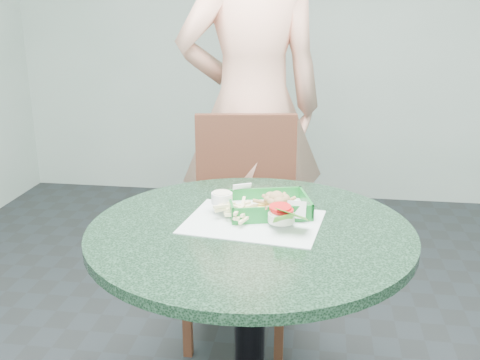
# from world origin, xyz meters

# --- Properties ---
(cafe_table) EXTENTS (0.93, 0.93, 0.75)m
(cafe_table) POSITION_xyz_m (0.00, 0.00, 0.58)
(cafe_table) COLOR black
(cafe_table) RESTS_ON floor
(dining_chair) EXTENTS (0.43, 0.43, 0.93)m
(dining_chair) POSITION_xyz_m (-0.12, 0.72, 0.53)
(dining_chair) COLOR #2F1F14
(dining_chair) RESTS_ON floor
(diner_person) EXTENTS (0.94, 0.76, 2.25)m
(diner_person) POSITION_xyz_m (-0.12, 1.01, 1.12)
(diner_person) COLOR #F6B295
(diner_person) RESTS_ON floor
(placemat) EXTENTS (0.42, 0.34, 0.00)m
(placemat) POSITION_xyz_m (0.00, 0.04, 0.75)
(placemat) COLOR silver
(placemat) RESTS_ON cafe_table
(food_basket) EXTENTS (0.24, 0.17, 0.05)m
(food_basket) POSITION_xyz_m (0.04, 0.12, 0.77)
(food_basket) COLOR #137027
(food_basket) RESTS_ON placemat
(crab_sandwich) EXTENTS (0.11, 0.11, 0.07)m
(crab_sandwich) POSITION_xyz_m (0.06, 0.08, 0.80)
(crab_sandwich) COLOR #F2C94D
(crab_sandwich) RESTS_ON food_basket
(fries_pile) EXTENTS (0.14, 0.15, 0.04)m
(fries_pile) POSITION_xyz_m (-0.07, 0.08, 0.79)
(fries_pile) COLOR #F7EBA9
(fries_pile) RESTS_ON food_basket
(sauce_ramekin) EXTENTS (0.06, 0.06, 0.04)m
(sauce_ramekin) POSITION_xyz_m (-0.10, 0.13, 0.80)
(sauce_ramekin) COLOR white
(sauce_ramekin) RESTS_ON food_basket
(garnish_cup) EXTENTS (0.11, 0.11, 0.04)m
(garnish_cup) POSITION_xyz_m (0.07, -0.00, 0.79)
(garnish_cup) COLOR silver
(garnish_cup) RESTS_ON food_basket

